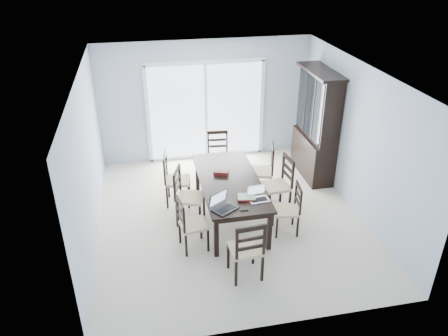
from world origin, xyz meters
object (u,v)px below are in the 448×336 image
(dining_table, at_px, (230,184))
(china_hutch, at_px, (316,126))
(chair_right_near, at_px, (292,204))
(game_box, at_px, (221,173))
(chair_end_far, at_px, (218,150))
(chair_right_mid, at_px, (281,178))
(cell_phone, at_px, (244,210))
(laptop_dark, at_px, (225,206))
(chair_left_mid, at_px, (184,190))
(hot_tub, at_px, (183,117))
(chair_left_far, at_px, (172,174))
(laptop_silver, at_px, (259,197))
(chair_right_far, at_px, (266,165))
(chair_left_near, at_px, (187,219))
(chair_end_near, at_px, (248,245))

(dining_table, relative_size, china_hutch, 1.00)
(chair_right_near, distance_m, game_box, 1.34)
(dining_table, distance_m, chair_end_far, 1.54)
(chair_right_mid, distance_m, cell_phone, 1.41)
(chair_right_near, distance_m, laptop_dark, 1.22)
(chair_left_mid, relative_size, hot_tub, 0.53)
(chair_left_far, xyz_separation_m, laptop_silver, (1.24, -1.39, 0.20))
(chair_right_far, height_order, hot_tub, chair_right_far)
(china_hutch, height_order, laptop_silver, china_hutch)
(china_hutch, distance_m, laptop_dark, 3.12)
(chair_left_near, distance_m, laptop_dark, 0.63)
(cell_phone, bearing_deg, laptop_dark, 168.15)
(dining_table, relative_size, chair_end_far, 1.97)
(chair_left_near, height_order, game_box, chair_left_near)
(dining_table, relative_size, chair_right_mid, 1.86)
(chair_left_far, bearing_deg, game_box, 70.59)
(chair_right_mid, height_order, chair_end_far, chair_right_mid)
(hot_tub, bearing_deg, chair_end_near, -86.81)
(chair_left_near, bearing_deg, game_box, 133.88)
(chair_end_far, bearing_deg, game_box, 86.92)
(laptop_dark, height_order, laptop_silver, laptop_dark)
(chair_left_far, height_order, chair_right_far, chair_right_far)
(chair_left_mid, bearing_deg, chair_left_near, 15.17)
(laptop_silver, bearing_deg, laptop_dark, -169.25)
(chair_left_mid, bearing_deg, chair_left_far, -148.25)
(chair_left_near, bearing_deg, chair_right_mid, 105.61)
(chair_left_mid, xyz_separation_m, chair_end_far, (0.86, 1.48, -0.02))
(cell_phone, bearing_deg, chair_left_far, 123.07)
(china_hutch, xyz_separation_m, chair_right_mid, (-1.07, -1.15, -0.45))
(china_hutch, bearing_deg, chair_right_far, -153.20)
(china_hutch, bearing_deg, chair_left_near, -145.11)
(laptop_dark, bearing_deg, cell_phone, -48.28)
(chair_left_far, xyz_separation_m, chair_end_near, (0.84, -2.27, 0.00))
(laptop_dark, bearing_deg, laptop_silver, -18.31)
(chair_left_near, relative_size, chair_left_mid, 0.90)
(chair_left_far, height_order, hot_tub, chair_left_far)
(dining_table, distance_m, laptop_dark, 0.92)
(chair_end_near, xyz_separation_m, cell_phone, (0.10, 0.66, 0.15))
(chair_right_near, xyz_separation_m, hot_tub, (-1.28, 4.26, -0.01))
(chair_right_mid, bearing_deg, chair_left_mid, 86.04)
(chair_right_near, height_order, laptop_silver, chair_right_near)
(chair_end_far, distance_m, laptop_silver, 2.26)
(laptop_dark, bearing_deg, dining_table, 39.92)
(chair_end_near, height_order, hot_tub, chair_end_near)
(chair_left_far, xyz_separation_m, cell_phone, (0.94, -1.62, 0.15))
(chair_right_far, bearing_deg, chair_end_near, 173.19)
(chair_right_near, xyz_separation_m, laptop_silver, (-0.59, -0.11, 0.27))
(cell_phone, bearing_deg, china_hutch, 50.35)
(game_box, bearing_deg, laptop_dark, -97.87)
(chair_end_far, xyz_separation_m, game_box, (-0.19, -1.30, 0.19))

